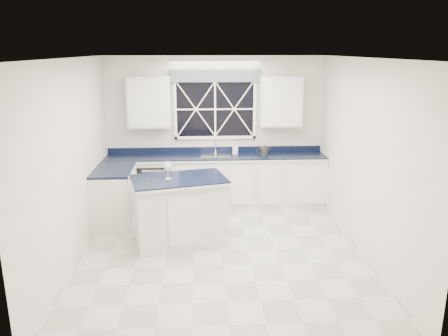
{
  "coord_description": "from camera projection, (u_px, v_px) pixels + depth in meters",
  "views": [
    {
      "loc": [
        -0.28,
        -5.74,
        2.81
      ],
      "look_at": [
        0.06,
        0.4,
        1.13
      ],
      "focal_mm": 35.0,
      "sensor_mm": 36.0,
      "label": 1
    }
  ],
  "objects": [
    {
      "name": "island",
      "position": [
        180.0,
        210.0,
        6.46
      ],
      "size": [
        1.49,
        1.11,
        1.0
      ],
      "rotation": [
        0.0,
        0.0,
        0.24
      ],
      "color": "white",
      "rests_on": "ground"
    },
    {
      "name": "ground",
      "position": [
        221.0,
        251.0,
        6.29
      ],
      "size": [
        4.5,
        4.5,
        0.0
      ],
      "primitive_type": "plane",
      "color": "beige",
      "rests_on": "ground"
    },
    {
      "name": "wine_glass",
      "position": [
        168.0,
        168.0,
        6.24
      ],
      "size": [
        0.11,
        0.11,
        0.25
      ],
      "color": "silver",
      "rests_on": "island"
    },
    {
      "name": "soap_bottle",
      "position": [
        235.0,
        148.0,
        8.01
      ],
      "size": [
        0.11,
        0.11,
        0.21
      ],
      "primitive_type": "imported",
      "rotation": [
        0.0,
        0.0,
        -0.17
      ],
      "color": "silver",
      "rests_on": "countertop"
    },
    {
      "name": "faucet",
      "position": [
        215.0,
        145.0,
        8.06
      ],
      "size": [
        0.05,
        0.2,
        0.3
      ],
      "color": "silver",
      "rests_on": "countertop"
    },
    {
      "name": "dishwasher",
      "position": [
        156.0,
        184.0,
        8.0
      ],
      "size": [
        0.6,
        0.58,
        0.82
      ],
      "primitive_type": "cube",
      "color": "black",
      "rests_on": "ground"
    },
    {
      "name": "back_wall",
      "position": [
        215.0,
        130.0,
        8.1
      ],
      "size": [
        4.0,
        0.1,
        2.7
      ],
      "primitive_type": "cube",
      "color": "silver",
      "rests_on": "ground"
    },
    {
      "name": "rug",
      "position": [
        191.0,
        227.0,
        7.09
      ],
      "size": [
        1.27,
        0.92,
        0.02
      ],
      "rotation": [
        0.0,
        0.0,
        0.21
      ],
      "color": "#ACACA7",
      "rests_on": "ground"
    },
    {
      "name": "kettle",
      "position": [
        264.0,
        150.0,
        7.95
      ],
      "size": [
        0.27,
        0.18,
        0.19
      ],
      "rotation": [
        0.0,
        0.0,
        0.1
      ],
      "color": "#313134",
      "rests_on": "countertop"
    },
    {
      "name": "window",
      "position": [
        215.0,
        105.0,
        7.93
      ],
      "size": [
        1.65,
        0.09,
        1.26
      ],
      "color": "black",
      "rests_on": "ground"
    },
    {
      "name": "countertop",
      "position": [
        216.0,
        157.0,
        7.92
      ],
      "size": [
        3.98,
        0.64,
        0.04
      ],
      "primitive_type": "cube",
      "color": "black",
      "rests_on": "base_cabinets"
    },
    {
      "name": "base_cabinets",
      "position": [
        198.0,
        184.0,
        7.87
      ],
      "size": [
        3.99,
        1.6,
        0.9
      ],
      "color": "white",
      "rests_on": "ground"
    },
    {
      "name": "upper_cabinets",
      "position": [
        215.0,
        102.0,
        7.79
      ],
      "size": [
        3.1,
        0.34,
        0.9
      ],
      "color": "white",
      "rests_on": "ground"
    }
  ]
}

